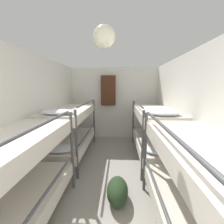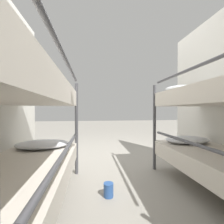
# 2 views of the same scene
# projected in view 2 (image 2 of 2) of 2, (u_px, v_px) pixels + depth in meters

# --- Properties ---
(ground_plane) EXTENTS (20.00, 20.00, 0.00)m
(ground_plane) POSITION_uv_depth(u_px,v_px,m) (111.00, 159.00, 2.72)
(ground_plane) COLOR gray
(bunk_stack_right_near) EXTENTS (0.78, 1.86, 1.29)m
(bunk_stack_right_near) POSITION_uv_depth(u_px,v_px,m) (17.00, 134.00, 1.17)
(bunk_stack_right_near) COLOR #4C4C51
(bunk_stack_right_near) RESTS_ON ground_plane
(tin_can) EXTENTS (0.10, 0.10, 0.14)m
(tin_can) POSITION_uv_depth(u_px,v_px,m) (108.00, 190.00, 1.52)
(tin_can) COLOR #2D569E
(tin_can) RESTS_ON ground_plane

